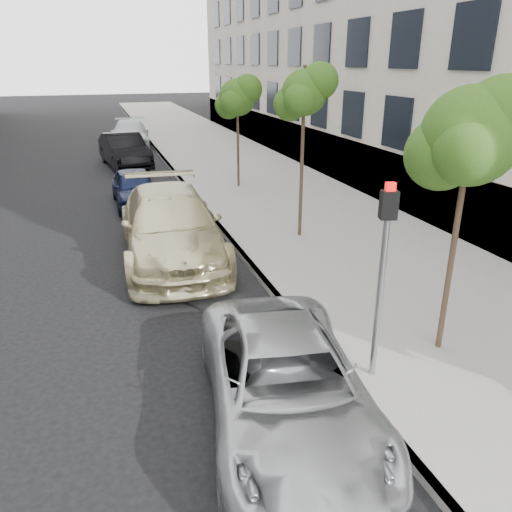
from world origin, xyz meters
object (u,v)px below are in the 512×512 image
tree_far (238,97)px  minivan (286,384)px  sedan_blue (135,188)px  sedan_rear (130,135)px  tree_near (472,136)px  sedan_black (124,150)px  signal_pole (383,261)px  tree_mid (305,93)px  suv (171,226)px

tree_far → minivan: tree_far is taller
minivan → sedan_blue: 12.71m
minivan → sedan_rear: (0.00, 25.90, 0.12)m
tree_far → minivan: bearing=-103.5°
tree_far → sedan_rear: tree_far is taller
tree_near → sedan_black: tree_near is taller
tree_far → signal_pole: size_ratio=1.36×
tree_mid → sedan_black: 13.80m
sedan_blue → sedan_rear: bearing=85.0°
signal_pole → sedan_blue: bearing=116.7°
sedan_black → sedan_rear: 5.82m
tree_near → tree_far: tree_near is taller
minivan → suv: size_ratio=0.78×
sedan_black → sedan_rear: sedan_black is taller
tree_mid → sedan_black: size_ratio=0.98×
signal_pole → sedan_rear: 25.48m
tree_near → tree_far: 13.00m
tree_near → sedan_rear: 25.43m
suv → sedan_blue: bearing=97.6°
signal_pole → sedan_rear: signal_pole is taller
tree_far → sedan_rear: (-3.33, 12.02, -2.83)m
sedan_black → sedan_rear: size_ratio=0.90×
tree_far → sedan_black: size_ratio=0.89×
tree_mid → signal_pole: tree_mid is taller
signal_pole → sedan_rear: (-1.73, 25.39, -1.35)m
signal_pole → minivan: size_ratio=0.67×
tree_mid → sedan_rear: tree_mid is taller
sedan_black → sedan_blue: bearing=-99.6°
minivan → sedan_blue: minivan is taller
tree_near → suv: size_ratio=0.75×
tree_near → suv: tree_near is taller
tree_mid → signal_pole: size_ratio=1.50×
minivan → sedan_rear: bearing=99.1°
tree_mid → suv: 5.04m
minivan → tree_far: bearing=85.6°
tree_mid → minivan: size_ratio=1.00×
signal_pole → sedan_black: (-2.49, 19.62, -1.33)m
tree_mid → signal_pole: bearing=-103.1°
tree_near → minivan: (-3.33, -0.88, -3.21)m
tree_near → sedan_black: bearing=102.0°
tree_far → minivan: (-3.33, -13.88, -2.96)m
tree_far → suv: bearing=-119.5°
signal_pole → tree_near: bearing=27.4°
tree_far → tree_near: bearing=-90.0°
suv → signal_pole: bearing=-67.9°
minivan → sedan_rear: sedan_rear is taller
signal_pole → suv: bearing=123.2°
sedan_blue → sedan_black: 7.46m
suv → sedan_rear: (0.52, 18.82, -0.11)m
tree_near → sedan_rear: tree_near is taller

